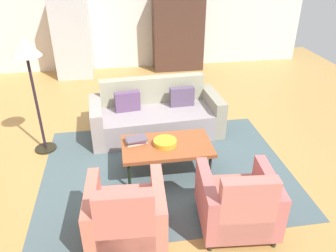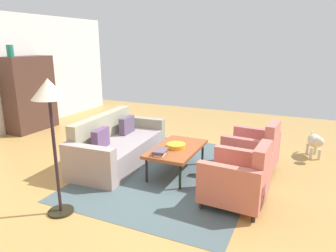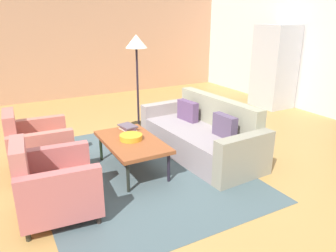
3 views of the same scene
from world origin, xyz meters
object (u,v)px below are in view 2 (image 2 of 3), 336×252
(vase_tall, at_px, (10,51))
(dog, at_px, (315,142))
(fruit_bowl, at_px, (176,146))
(couch, at_px, (116,147))
(coffee_table, at_px, (177,150))
(armchair_left, at_px, (240,181))
(armchair_right, at_px, (255,152))
(cabinet, at_px, (30,94))
(book_stack, at_px, (160,152))
(floor_lamp, at_px, (50,102))

(vase_tall, height_order, dog, vase_tall)
(fruit_bowl, bearing_deg, couch, 89.09)
(coffee_table, bearing_deg, armchair_left, -117.36)
(coffee_table, distance_m, armchair_left, 1.31)
(armchair_right, bearing_deg, dog, -34.59)
(armchair_right, xyz_separation_m, cabinet, (0.35, 5.45, 0.56))
(couch, distance_m, vase_tall, 3.54)
(armchair_right, bearing_deg, fruit_bowl, 122.91)
(book_stack, height_order, dog, book_stack)
(vase_tall, height_order, floor_lamp, vase_tall)
(couch, relative_size, vase_tall, 8.16)
(coffee_table, xyz_separation_m, floor_lamp, (-1.76, 0.87, 1.03))
(fruit_bowl, distance_m, dog, 2.74)
(armchair_right, relative_size, vase_tall, 3.34)
(fruit_bowl, relative_size, floor_lamp, 0.18)
(book_stack, xyz_separation_m, floor_lamp, (-1.36, 0.76, 0.96))
(coffee_table, distance_m, floor_lamp, 2.22)
(couch, xyz_separation_m, cabinet, (0.95, 3.10, 0.61))
(armchair_left, xyz_separation_m, fruit_bowl, (0.58, 1.17, 0.14))
(cabinet, bearing_deg, armchair_right, -93.68)
(vase_tall, bearing_deg, coffee_table, -97.25)
(armchair_right, distance_m, vase_tall, 5.67)
(coffee_table, relative_size, armchair_left, 1.36)
(couch, bearing_deg, armchair_left, 72.55)
(vase_tall, relative_size, dog, 0.38)
(couch, xyz_separation_m, armchair_left, (-0.60, -2.35, 0.06))
(armchair_left, relative_size, floor_lamp, 0.51)
(couch, distance_m, fruit_bowl, 1.20)
(dog, bearing_deg, book_stack, -58.57)
(armchair_right, distance_m, cabinet, 5.49)
(armchair_right, height_order, floor_lamp, floor_lamp)
(couch, relative_size, coffee_table, 1.79)
(book_stack, distance_m, floor_lamp, 1.83)
(cabinet, height_order, floor_lamp, cabinet)
(couch, distance_m, armchair_right, 2.43)
(book_stack, bearing_deg, armchair_right, -52.04)
(book_stack, bearing_deg, fruit_bowl, -15.74)
(coffee_table, bearing_deg, book_stack, 165.15)
(coffee_table, xyz_separation_m, dog, (1.72, -2.10, -0.10))
(couch, relative_size, floor_lamp, 1.25)
(fruit_bowl, relative_size, book_stack, 1.02)
(fruit_bowl, bearing_deg, armchair_left, -116.44)
(fruit_bowl, relative_size, cabinet, 0.17)
(couch, distance_m, cabinet, 3.30)
(couch, distance_m, floor_lamp, 2.13)
(book_stack, relative_size, dog, 0.44)
(couch, relative_size, book_stack, 7.00)
(coffee_table, xyz_separation_m, cabinet, (0.94, 4.28, 0.49))
(fruit_bowl, distance_m, book_stack, 0.39)
(vase_tall, distance_m, floor_lamp, 4.15)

